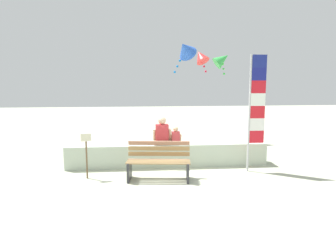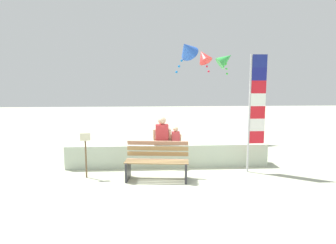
{
  "view_description": "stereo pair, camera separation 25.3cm",
  "coord_description": "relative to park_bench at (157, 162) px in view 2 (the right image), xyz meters",
  "views": [
    {
      "loc": [
        -0.74,
        -6.79,
        2.37
      ],
      "look_at": [
        0.02,
        1.39,
        1.22
      ],
      "focal_mm": 32.6,
      "sensor_mm": 36.0,
      "label": 1
    },
    {
      "loc": [
        -0.49,
        -6.81,
        2.37
      ],
      "look_at": [
        0.02,
        1.39,
        1.22
      ],
      "focal_mm": 32.6,
      "sensor_mm": 36.0,
      "label": 2
    }
  ],
  "objects": [
    {
      "name": "person_child",
      "position": [
        0.54,
        1.1,
        0.39
      ],
      "size": [
        0.31,
        0.23,
        0.48
      ],
      "color": "#353B51",
      "rests_on": "seawall_ledge"
    },
    {
      "name": "ground_plane",
      "position": [
        0.31,
        -0.24,
        -0.41
      ],
      "size": [
        40.0,
        40.0,
        0.0
      ],
      "primitive_type": "plane",
      "color": "#A9AE94"
    },
    {
      "name": "flag_banner",
      "position": [
        2.48,
        0.44,
        1.32
      ],
      "size": [
        0.43,
        0.05,
        2.98
      ],
      "color": "#B7B7BC",
      "rests_on": "ground"
    },
    {
      "name": "sign_post",
      "position": [
        -1.71,
        0.21,
        0.25
      ],
      "size": [
        0.24,
        0.07,
        1.09
      ],
      "color": "brown",
      "rests_on": "ground"
    },
    {
      "name": "person_adult",
      "position": [
        0.16,
        1.1,
        0.5
      ],
      "size": [
        0.49,
        0.36,
        0.76
      ],
      "color": "brown",
      "rests_on": "seawall_ledge"
    },
    {
      "name": "park_bench",
      "position": [
        0.0,
        0.0,
        0.0
      ],
      "size": [
        1.55,
        0.77,
        0.88
      ],
      "color": "#95754B",
      "rests_on": "ground"
    },
    {
      "name": "seawall_ledge",
      "position": [
        0.31,
        1.15,
        -0.1
      ],
      "size": [
        5.45,
        0.57,
        0.62
      ],
      "primitive_type": "cube",
      "color": "#B4C1AB",
      "rests_on": "ground"
    },
    {
      "name": "kite_red",
      "position": [
        1.82,
        4.22,
        2.79
      ],
      "size": [
        0.8,
        0.83,
        0.91
      ],
      "color": "red"
    },
    {
      "name": "kite_blue",
      "position": [
        1.03,
        2.78,
        2.91
      ],
      "size": [
        0.92,
        0.94,
        1.14
      ],
      "color": "blue"
    },
    {
      "name": "kite_green",
      "position": [
        2.69,
        4.43,
        2.7
      ],
      "size": [
        0.74,
        0.59,
        0.94
      ],
      "color": "green"
    }
  ]
}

